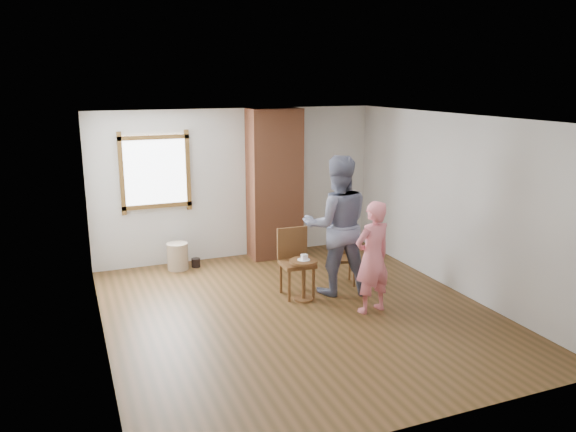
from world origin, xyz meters
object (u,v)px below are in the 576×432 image
at_px(dining_chair_left, 295,258).
at_px(person_pink, 373,257).
at_px(man, 337,225).
at_px(stoneware_crock, 178,256).
at_px(dining_chair_right, 342,254).
at_px(side_table, 304,273).

distance_m(dining_chair_left, person_pink, 1.23).
bearing_deg(man, stoneware_crock, -29.35).
height_order(stoneware_crock, dining_chair_right, dining_chair_right).
relative_size(stoneware_crock, dining_chair_left, 0.46).
bearing_deg(side_table, man, 11.27).
distance_m(dining_chair_left, side_table, 0.31).
distance_m(stoneware_crock, side_table, 2.46).
bearing_deg(stoneware_crock, dining_chair_left, -51.67).
relative_size(stoneware_crock, dining_chair_right, 0.55).
bearing_deg(dining_chair_left, dining_chair_right, 14.64).
height_order(dining_chair_left, person_pink, person_pink).
bearing_deg(dining_chair_right, side_table, -136.72).
bearing_deg(stoneware_crock, side_table, -55.21).
bearing_deg(stoneware_crock, man, -43.95).
distance_m(dining_chair_left, man, 0.77).
bearing_deg(dining_chair_right, man, -113.03).
xyz_separation_m(stoneware_crock, dining_chair_right, (2.23, -1.56, 0.23)).
relative_size(stoneware_crock, man, 0.22).
xyz_separation_m(dining_chair_right, person_pink, (-0.14, -1.16, 0.31)).
height_order(side_table, man, man).
distance_m(dining_chair_right, side_table, 0.95).
distance_m(dining_chair_right, man, 0.71).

